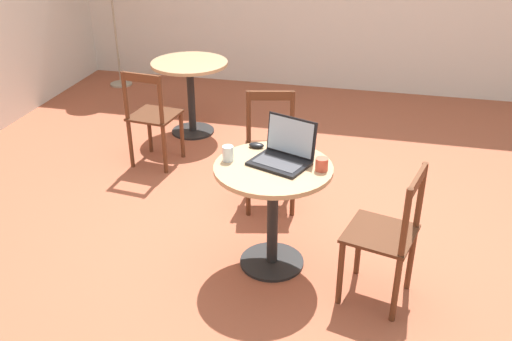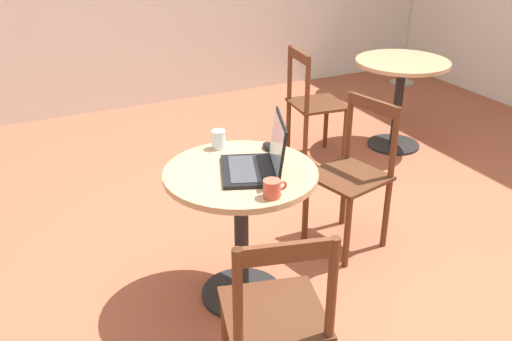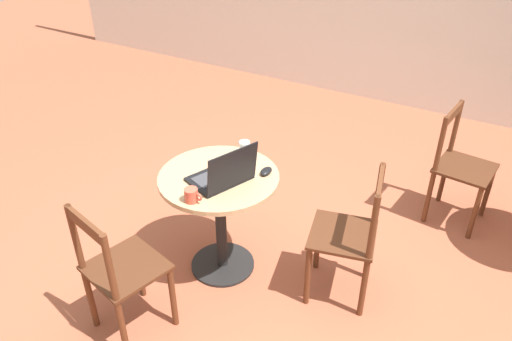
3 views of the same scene
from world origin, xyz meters
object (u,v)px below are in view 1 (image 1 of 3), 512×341
chair_mid_left (152,118)px  mug (322,164)px  cafe_table_mid (190,80)px  chair_near_front (387,237)px  laptop (283,154)px  drinking_glass (228,153)px  chair_near_right (270,151)px  cafe_table_near (273,191)px  mouse (256,145)px

chair_mid_left → mug: (-1.18, -1.60, 0.32)m
cafe_table_mid → chair_near_front: 2.88m
laptop → chair_near_front: bearing=-110.6°
laptop → chair_mid_left: bearing=50.1°
chair_near_front → mug: (0.20, 0.42, 0.32)m
laptop → drinking_glass: size_ratio=4.37×
cafe_table_mid → chair_near_right: chair_near_right is taller
drinking_glass → cafe_table_mid: bearing=25.8°
laptop → chair_near_right: bearing=17.8°
cafe_table_mid → drinking_glass: 2.16m
cafe_table_near → chair_near_front: bearing=-104.5°
chair_near_front → drinking_glass: bearing=79.0°
cafe_table_mid → mug: 2.47m
chair_near_front → mouse: (0.42, 0.87, 0.30)m
chair_mid_left → mug: chair_mid_left is taller
chair_mid_left → laptop: 1.80m
chair_near_front → chair_near_right: bearing=42.7°
cafe_table_mid → mouse: 2.03m
chair_near_right → mouse: 0.63m
laptop → mug: 0.25m
laptop → mouse: 0.27m
mouse → laptop: bearing=-129.0°
cafe_table_near → drinking_glass: size_ratio=7.66×
cafe_table_mid → chair_near_front: bearing=-137.8°
mug → mouse: bearing=64.1°
mug → drinking_glass: drinking_glass is taller
cafe_table_near → mug: 0.36m
cafe_table_mid → chair_near_front: (-2.13, -1.93, -0.11)m
cafe_table_mid → chair_near_front: size_ratio=0.84×
laptop → mug: (-0.05, -0.24, -0.01)m
cafe_table_mid → chair_near_front: chair_near_front is taller
chair_near_right → cafe_table_near: bearing=-166.8°
chair_near_right → drinking_glass: size_ratio=9.13×
chair_near_right → chair_mid_left: (0.41, 1.12, 0.00)m
cafe_table_near → chair_near_right: chair_near_right is taller
chair_near_right → chair_mid_left: size_ratio=1.00×
chair_mid_left → mouse: 1.53m
cafe_table_mid → laptop: bearing=-146.0°
cafe_table_near → chair_mid_left: bearing=47.5°
mug → cafe_table_near: bearing=93.0°
cafe_table_mid → drinking_glass: (-1.94, -0.94, 0.22)m
chair_near_right → laptop: laptop is taller
cafe_table_near → mug: (0.02, -0.29, 0.21)m
cafe_table_mid → chair_mid_left: 0.76m
drinking_glass → cafe_table_near: bearing=-92.1°
chair_near_front → mouse: bearing=64.4°
cafe_table_near → laptop: 0.24m
cafe_table_mid → laptop: (-1.88, -1.27, 0.23)m
chair_near_right → chair_near_front: (-0.97, -0.90, 0.00)m
mouse → drinking_glass: size_ratio=1.05×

